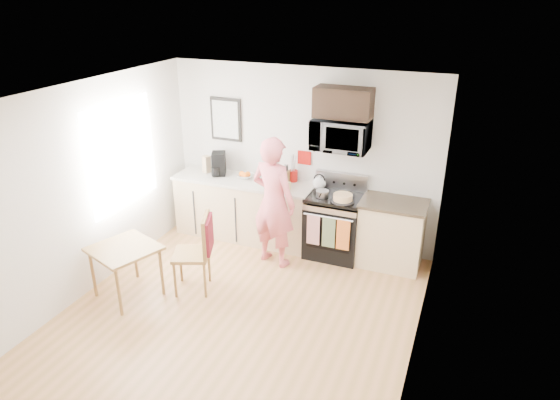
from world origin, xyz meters
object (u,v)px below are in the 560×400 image
at_px(range, 334,227).
at_px(microwave, 341,135).
at_px(cake, 343,198).
at_px(chair, 202,243).
at_px(dining_table, 125,253).
at_px(person, 273,202).

bearing_deg(range, microwave, 90.06).
xyz_separation_m(microwave, cake, (0.14, -0.29, -0.78)).
xyz_separation_m(chair, cake, (1.42, 1.32, 0.31)).
distance_m(microwave, chair, 2.32).
relative_size(range, chair, 1.12).
bearing_deg(range, cake, -52.06).
height_order(range, cake, range).
bearing_deg(microwave, dining_table, -135.19).
bearing_deg(range, chair, -130.37).
relative_size(person, cake, 5.79).
bearing_deg(dining_table, person, 46.56).
bearing_deg(chair, person, 38.92).
height_order(range, chair, range).
distance_m(range, cake, 0.59).
bearing_deg(dining_table, chair, 30.02).
xyz_separation_m(microwave, person, (-0.72, -0.63, -0.85)).
relative_size(range, microwave, 1.53).
relative_size(chair, cake, 3.29).
relative_size(microwave, dining_table, 0.94).
distance_m(person, chair, 1.15).
bearing_deg(dining_table, cake, 38.68).
relative_size(dining_table, cake, 2.56).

